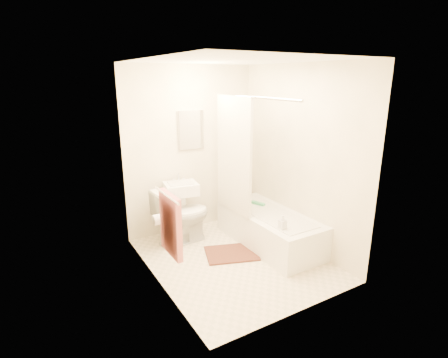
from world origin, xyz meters
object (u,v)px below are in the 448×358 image
bath_mat (231,253)px  toilet (182,216)px  bathtub (269,228)px  soap_bottle (283,223)px  sink (181,207)px

bath_mat → toilet: bearing=120.3°
bathtub → soap_bottle: 0.63m
bathtub → bath_mat: bathtub is taller
toilet → soap_bottle: bearing=-149.4°
toilet → bath_mat: (0.39, -0.67, -0.37)m
bath_mat → bathtub: bearing=0.1°
sink → soap_bottle: bearing=-51.5°
toilet → bathtub: size_ratio=0.49×
sink → toilet: bearing=-102.4°
sink → bath_mat: sink is taller
bathtub → bath_mat: bearing=-179.9°
bath_mat → soap_bottle: bearing=-50.8°
bathtub → bath_mat: size_ratio=2.45×
bath_mat → sink: bearing=110.9°
bathtub → soap_bottle: size_ratio=9.10×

